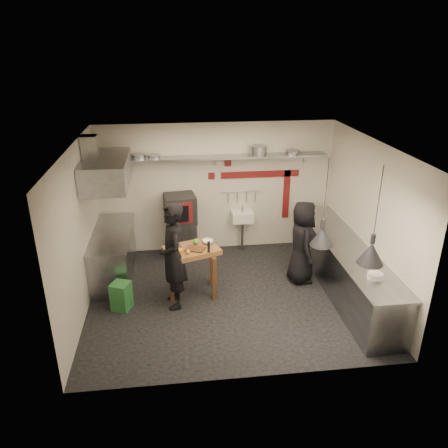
{
  "coord_description": "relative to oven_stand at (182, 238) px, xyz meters",
  "views": [
    {
      "loc": [
        -0.92,
        -6.79,
        4.34
      ],
      "look_at": [
        -0.05,
        0.3,
        1.32
      ],
      "focal_mm": 35.0,
      "sensor_mm": 36.0,
      "label": 1
    }
  ],
  "objects": [
    {
      "name": "oven_stand",
      "position": [
        0.0,
        0.0,
        0.0
      ],
      "size": [
        0.66,
        0.61,
        0.8
      ],
      "primitive_type": "cube",
      "rotation": [
        0.0,
        0.0,
        0.13
      ],
      "color": "gray",
      "rests_on": "floor"
    },
    {
      "name": "small_bowl_right",
      "position": [
        2.89,
        -3.05,
        0.56
      ],
      "size": [
        0.26,
        0.26,
        0.05
      ],
      "primitive_type": "cylinder",
      "rotation": [
        0.0,
        0.0,
        0.38
      ],
      "color": "silver",
      "rests_on": "counter_right_top"
    },
    {
      "name": "pan_right",
      "position": [
        2.38,
        0.1,
        1.78
      ],
      "size": [
        0.29,
        0.29,
        0.08
      ],
      "primitive_type": "cylinder",
      "rotation": [
        0.0,
        0.0,
        0.03
      ],
      "color": "gray",
      "rests_on": "back_shelf"
    },
    {
      "name": "red_tile_b",
      "position": [
        0.69,
        0.26,
        1.28
      ],
      "size": [
        0.14,
        0.02,
        0.14
      ],
      "primitive_type": "cube",
      "color": "maroon",
      "rests_on": "wall_back"
    },
    {
      "name": "red_tile_a",
      "position": [
        1.04,
        0.26,
        1.55
      ],
      "size": [
        0.14,
        0.02,
        0.14
      ],
      "primitive_type": "cube",
      "color": "maroon",
      "rests_on": "wall_back"
    },
    {
      "name": "counter_right",
      "position": [
        2.94,
        -1.82,
        0.05
      ],
      "size": [
        0.7,
        3.8,
        0.9
      ],
      "primitive_type": "cube",
      "color": "gray",
      "rests_on": "floor"
    },
    {
      "name": "chef_right",
      "position": [
        2.24,
        -1.38,
        0.41
      ],
      "size": [
        0.54,
        0.81,
        1.62
      ],
      "primitive_type": "imported",
      "rotation": [
        0.0,
        0.0,
        1.55
      ],
      "color": "black",
      "rests_on": "floor"
    },
    {
      "name": "shelf_bracket_left",
      "position": [
        -1.11,
        0.25,
        1.62
      ],
      "size": [
        0.04,
        0.06,
        0.24
      ],
      "primitive_type": "cube",
      "color": "gray",
      "rests_on": "wall_back"
    },
    {
      "name": "pepper_mill",
      "position": [
        0.44,
        -1.8,
        0.62
      ],
      "size": [
        0.05,
        0.05,
        0.2
      ],
      "primitive_type": "cylinder",
      "rotation": [
        0.0,
        0.0,
        0.1
      ],
      "color": "black",
      "rests_on": "prep_table"
    },
    {
      "name": "wall_front",
      "position": [
        0.79,
        -3.92,
        1.0
      ],
      "size": [
        5.0,
        0.04,
        2.8
      ],
      "primitive_type": "cube",
      "color": "beige",
      "rests_on": "floor"
    },
    {
      "name": "hand_sink",
      "position": [
        1.34,
        0.1,
        0.38
      ],
      "size": [
        0.46,
        0.34,
        0.22
      ],
      "primitive_type": "cube",
      "color": "silver",
      "rests_on": "wall_back"
    },
    {
      "name": "plate_stack",
      "position": [
        2.91,
        -3.04,
        0.57
      ],
      "size": [
        0.31,
        0.31,
        0.09
      ],
      "primitive_type": "cylinder",
      "rotation": [
        0.0,
        0.0,
        -0.36
      ],
      "color": "silver",
      "rests_on": "counter_right_top"
    },
    {
      "name": "ceiling",
      "position": [
        0.79,
        -1.82,
        2.4
      ],
      "size": [
        5.0,
        5.0,
        0.0
      ],
      "primitive_type": "plane",
      "color": "beige",
      "rests_on": "floor"
    },
    {
      "name": "oven_door",
      "position": [
        -0.03,
        -0.33,
        0.69
      ],
      "size": [
        0.53,
        0.1,
        0.46
      ],
      "primitive_type": "cube",
      "rotation": [
        0.0,
        0.0,
        0.13
      ],
      "color": "maroon",
      "rests_on": "combi_oven"
    },
    {
      "name": "shelf_bracket_right",
      "position": [
        2.69,
        0.25,
        1.62
      ],
      "size": [
        0.04,
        0.06,
        0.24
      ],
      "primitive_type": "cube",
      "color": "gray",
      "rests_on": "wall_back"
    },
    {
      "name": "counter_left_top",
      "position": [
        -1.36,
        -0.77,
        0.52
      ],
      "size": [
        0.76,
        2.0,
        0.03
      ],
      "primitive_type": "cube",
      "color": "gray",
      "rests_on": "counter_left"
    },
    {
      "name": "sink_drain",
      "position": [
        1.34,
        0.06,
        -0.06
      ],
      "size": [
        0.06,
        0.06,
        0.66
      ],
      "primitive_type": "cylinder",
      "color": "gray",
      "rests_on": "floor"
    },
    {
      "name": "prep_table",
      "position": [
        0.15,
        -1.61,
        0.06
      ],
      "size": [
        1.08,
        0.91,
        0.92
      ],
      "primitive_type": null,
      "rotation": [
        0.0,
        0.0,
        0.34
      ],
      "color": "brown",
      "rests_on": "floor"
    },
    {
      "name": "heat_lamp_near",
      "position": [
        2.09,
        -2.77,
        1.71
      ],
      "size": [
        0.45,
        0.45,
        1.38
      ],
      "primitive_type": null,
      "rotation": [
        0.0,
        0.0,
        -0.36
      ],
      "color": "black",
      "rests_on": "ceiling"
    },
    {
      "name": "veg_ball",
      "position": [
        0.23,
        -1.45,
        0.57
      ],
      "size": [
        0.14,
        0.14,
        0.11
      ],
      "primitive_type": "sphere",
      "rotation": [
        0.0,
        0.0,
        0.37
      ],
      "color": "#559C35",
      "rests_on": "prep_table"
    },
    {
      "name": "lemon_a",
      "position": [
        -0.07,
        -1.75,
        0.56
      ],
      "size": [
        0.12,
        0.12,
        0.09
      ],
      "primitive_type": "sphere",
      "rotation": [
        0.0,
        0.0,
        -0.43
      ],
      "color": "#FFA92A",
      "rests_on": "prep_table"
    },
    {
      "name": "green_bin",
      "position": [
        -1.11,
        -1.97,
        -0.15
      ],
      "size": [
        0.39,
        0.39,
        0.5
      ],
      "primitive_type": "cube",
      "rotation": [
        0.0,
        0.0,
        -0.4
      ],
      "color": "#24612D",
      "rests_on": "floor"
    },
    {
      "name": "back_shelf",
      "position": [
        0.79,
        0.1,
        1.72
      ],
      "size": [
        4.6,
        0.34,
        0.04
      ],
      "primitive_type": "cube",
      "color": "gray",
      "rests_on": "wall_back"
    },
    {
      "name": "red_band_vert",
      "position": [
        2.34,
        0.26,
        0.8
      ],
      "size": [
        0.14,
        0.02,
        1.1
      ],
      "primitive_type": "cube",
      "color": "maroon",
      "rests_on": "wall_back"
    },
    {
      "name": "counter_right_top",
      "position": [
        2.94,
        -1.82,
        0.52
      ],
      "size": [
        0.76,
        3.9,
        0.03
      ],
      "primitive_type": "cube",
      "color": "gray",
      "rests_on": "counter_right"
    },
    {
      "name": "bowl",
      "position": [
        0.45,
        -1.44,
        0.55
      ],
      "size": [
        0.24,
        0.24,
        0.06
      ],
      "primitive_type": "imported",
      "rotation": [
        0.0,
        0.0,
        -0.25
      ],
      "color": "silver",
      "rests_on": "prep_table"
    },
    {
      "name": "wall_right",
      "position": [
        3.29,
        -1.82,
        1.0
      ],
      "size": [
        0.04,
        4.2,
        2.8
      ],
      "primitive_type": "cube",
      "color": "beige",
      "rests_on": "floor"
    },
    {
      "name": "cutting_board",
      "position": [
        0.21,
        -1.67,
        0.53
      ],
      "size": [
        0.39,
        0.33,
        0.02
      ],
      "primitive_type": "cube",
      "rotation": [
        0.0,
        0.0,
        -0.38
      ],
      "color": "#51301A",
      "rests_on": "prep_table"
    },
    {
      "name": "stock_pot",
      "position": [
        1.65,
        0.1,
        1.84
      ],
      "size": [
        0.44,
        0.44,
        0.2
      ],
      "primitive_type": "cylinder",
      "rotation": [
        0.0,
        0.0,
        0.34
      ],
      "color": "gray",
      "rests_on": "back_shelf"
    },
    {
      "name": "chef_left",
      "position": [
        -0.19,
        -1.95,
        0.55
      ],
      "size": [
        0.56,
        0.75,
        1.9
      ],
      "primitive_type": "imported",
      "rotation": [
        0.0,
        0.0,
        -1.42
      ],
      "color": "black",
      "rests_on": "floor"
    },
    {
      "name": "pan_far_left",
      "position": [
        -0.78,
        0.1,
        1.79
      ],
      "size": [
        0.31,
        0.31,
        0.09
      ],
      "primitive_type": "cylinder",
      "rotation": [
        0.0,
        0.0,
        0.24
      ],
      "color": "gray",
      "rests_on": "back_shelf"
    },
    {
      "name": "heat_lamp_far",
      "position": [
        2.68,
        -3.24,
        1.66
      ],
      "size": [
        0.51,
        0.51,
        1.49
      ],
      "primitive_type": null,
      "rotation": [
        0.0,
        0.0,
        0.42
      ],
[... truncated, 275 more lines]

